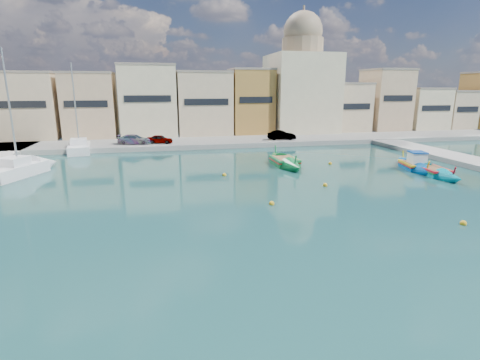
{
  "coord_description": "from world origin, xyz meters",
  "views": [
    {
      "loc": [
        -12.66,
        -18.09,
        7.48
      ],
      "look_at": [
        -7.4,
        6.0,
        1.4
      ],
      "focal_mm": 28.0,
      "sensor_mm": 36.0,
      "label": 1
    }
  ],
  "objects_px": {
    "yacht_midnorth": "(30,167)",
    "yacht_north": "(80,147)",
    "luzzu_blue_cabin": "(414,166)",
    "church_block": "(301,82)",
    "luzzu_cyan_mid": "(433,172)",
    "luzzu_green": "(285,162)"
  },
  "relations": [
    {
      "from": "yacht_midnorth",
      "to": "yacht_north",
      "type": "bearing_deg",
      "value": 80.74
    },
    {
      "from": "luzzu_blue_cabin",
      "to": "church_block",
      "type": "bearing_deg",
      "value": 91.71
    },
    {
      "from": "yacht_north",
      "to": "yacht_midnorth",
      "type": "relative_size",
      "value": 0.96
    },
    {
      "from": "church_block",
      "to": "luzzu_cyan_mid",
      "type": "bearing_deg",
      "value": -88.22
    },
    {
      "from": "luzzu_cyan_mid",
      "to": "luzzu_green",
      "type": "xyz_separation_m",
      "value": [
        -11.49,
        6.84,
        0.05
      ]
    },
    {
      "from": "church_block",
      "to": "luzzu_cyan_mid",
      "type": "xyz_separation_m",
      "value": [
        0.94,
        -30.22,
        -8.17
      ]
    },
    {
      "from": "luzzu_cyan_mid",
      "to": "yacht_midnorth",
      "type": "relative_size",
      "value": 0.68
    },
    {
      "from": "luzzu_green",
      "to": "yacht_north",
      "type": "distance_m",
      "value": 25.9
    },
    {
      "from": "luzzu_green",
      "to": "yacht_north",
      "type": "xyz_separation_m",
      "value": [
        -21.66,
        14.21,
        0.15
      ]
    },
    {
      "from": "church_block",
      "to": "yacht_north",
      "type": "height_order",
      "value": "church_block"
    },
    {
      "from": "luzzu_cyan_mid",
      "to": "yacht_north",
      "type": "bearing_deg",
      "value": 147.57
    },
    {
      "from": "church_block",
      "to": "yacht_midnorth",
      "type": "relative_size",
      "value": 1.65
    },
    {
      "from": "yacht_north",
      "to": "yacht_midnorth",
      "type": "height_order",
      "value": "yacht_midnorth"
    },
    {
      "from": "luzzu_cyan_mid",
      "to": "yacht_north",
      "type": "height_order",
      "value": "yacht_north"
    },
    {
      "from": "yacht_north",
      "to": "luzzu_cyan_mid",
      "type": "bearing_deg",
      "value": -32.43
    },
    {
      "from": "luzzu_cyan_mid",
      "to": "church_block",
      "type": "bearing_deg",
      "value": 91.78
    },
    {
      "from": "luzzu_green",
      "to": "yacht_midnorth",
      "type": "bearing_deg",
      "value": 175.61
    },
    {
      "from": "luzzu_cyan_mid",
      "to": "yacht_north",
      "type": "xyz_separation_m",
      "value": [
        -33.14,
        21.06,
        0.2
      ]
    },
    {
      "from": "luzzu_green",
      "to": "yacht_midnorth",
      "type": "distance_m",
      "value": 23.75
    },
    {
      "from": "church_block",
      "to": "luzzu_blue_cabin",
      "type": "xyz_separation_m",
      "value": [
        0.83,
        -27.78,
        -8.08
      ]
    },
    {
      "from": "luzzu_green",
      "to": "yacht_north",
      "type": "bearing_deg",
      "value": 146.72
    },
    {
      "from": "luzzu_blue_cabin",
      "to": "yacht_north",
      "type": "distance_m",
      "value": 37.92
    }
  ]
}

